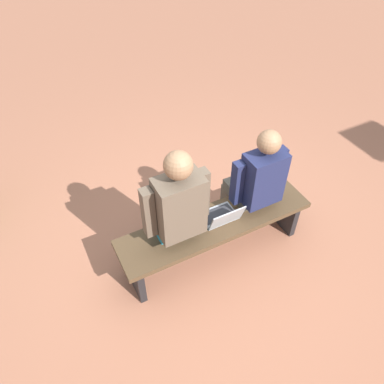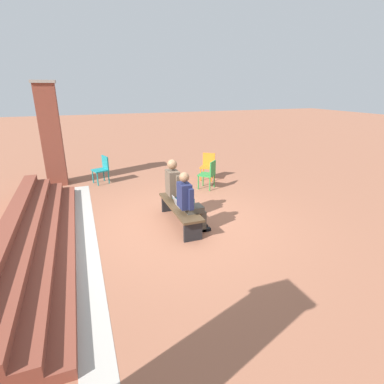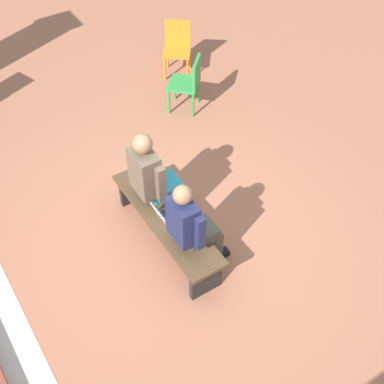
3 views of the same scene
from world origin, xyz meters
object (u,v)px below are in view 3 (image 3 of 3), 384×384
at_px(bench, 167,222).
at_px(plastic_chair_far_right, 189,81).
at_px(person_adult, 154,177).
at_px(plastic_chair_near_bench_right, 177,45).
at_px(laptop, 168,217).
at_px(person_student, 192,224).

relative_size(bench, plastic_chair_far_right, 2.14).
xyz_separation_m(person_adult, plastic_chair_near_bench_right, (2.58, -1.88, -0.25)).
bearing_deg(person_adult, plastic_chair_far_right, -42.26).
xyz_separation_m(laptop, plastic_chair_near_bench_right, (3.00, -1.96, -0.02)).
bearing_deg(person_adult, person_student, 179.66).
height_order(bench, plastic_chair_near_bench_right, plastic_chair_near_bench_right).
bearing_deg(bench, plastic_chair_far_right, -37.90).
bearing_deg(person_adult, laptop, 168.98).
height_order(laptop, plastic_chair_near_bench_right, plastic_chair_near_bench_right).
height_order(person_adult, laptop, person_adult).
xyz_separation_m(bench, person_student, (-0.42, -0.06, 0.34)).
relative_size(person_adult, laptop, 4.30).
bearing_deg(plastic_chair_far_right, person_adult, 137.74).
relative_size(bench, plastic_chair_near_bench_right, 2.14).
distance_m(person_student, plastic_chair_near_bench_right, 3.87).
distance_m(person_student, plastic_chair_far_right, 2.88).
bearing_deg(laptop, bench, -13.22).
relative_size(person_student, laptop, 4.05).
bearing_deg(bench, person_adult, -10.71).
height_order(bench, plastic_chair_far_right, plastic_chair_far_right).
bearing_deg(plastic_chair_near_bench_right, plastic_chair_far_right, 158.04).
xyz_separation_m(person_adult, plastic_chair_far_right, (1.66, -1.51, -0.25)).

